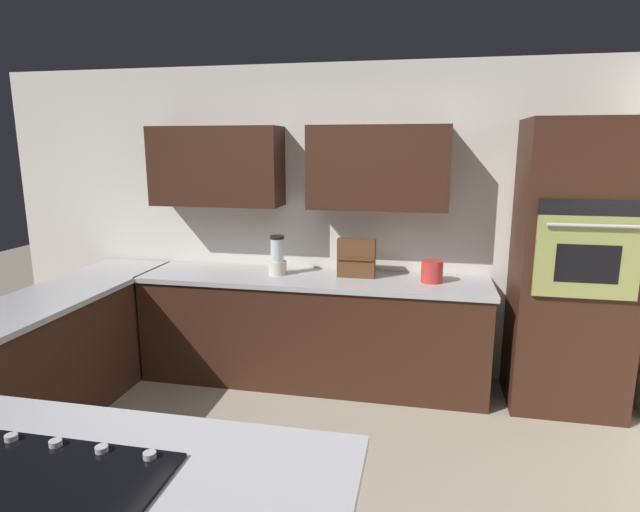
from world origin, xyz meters
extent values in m
cube|color=white|center=(0.00, -2.10, 1.30)|extent=(6.00, 0.10, 2.60)
cube|color=#381E14|center=(-0.40, -1.88, 1.77)|extent=(1.10, 0.34, 0.65)
cube|color=#381E14|center=(0.95, -1.88, 1.77)|extent=(1.10, 0.34, 0.65)
cube|color=#381E14|center=(0.10, -1.72, 0.43)|extent=(2.80, 0.60, 0.86)
cube|color=#B2B2B7|center=(0.10, -1.72, 0.88)|extent=(2.84, 0.64, 0.04)
cube|color=#381E14|center=(1.82, -0.55, 0.43)|extent=(0.60, 2.90, 0.86)
cube|color=#B2B2B7|center=(1.82, -0.55, 0.88)|extent=(0.64, 2.94, 0.04)
cube|color=#B2B2B7|center=(0.36, 1.07, 0.88)|extent=(1.95, 1.07, 0.04)
cube|color=#381E14|center=(-1.85, -1.72, 1.07)|extent=(0.80, 0.60, 2.13)
cube|color=#939E51|center=(-1.85, -1.41, 1.21)|extent=(0.66, 0.03, 0.56)
cube|color=black|center=(-1.85, -1.39, 1.17)|extent=(0.40, 0.01, 0.26)
cube|color=black|center=(-1.85, -1.41, 1.54)|extent=(0.66, 0.02, 0.11)
cylinder|color=silver|center=(-1.85, -1.37, 1.43)|extent=(0.56, 0.02, 0.02)
cube|color=black|center=(0.36, 1.07, 0.91)|extent=(0.76, 0.56, 0.01)
cylinder|color=#B2B2B7|center=(0.09, 0.84, 0.92)|extent=(0.04, 0.04, 0.02)
cylinder|color=#B2B2B7|center=(0.27, 0.84, 0.92)|extent=(0.04, 0.04, 0.02)
cylinder|color=#B2B2B7|center=(0.45, 0.84, 0.92)|extent=(0.04, 0.04, 0.02)
cylinder|color=#B2B2B7|center=(0.63, 0.84, 0.92)|extent=(0.04, 0.04, 0.02)
cylinder|color=beige|center=(0.40, -1.76, 0.96)|extent=(0.15, 0.15, 0.11)
cylinder|color=silver|center=(0.40, -1.76, 1.10)|extent=(0.11, 0.11, 0.19)
cylinder|color=black|center=(0.40, -1.76, 1.21)|extent=(0.12, 0.12, 0.03)
cube|color=brown|center=(-0.25, -1.80, 1.06)|extent=(0.30, 0.10, 0.31)
cube|color=brown|center=(-0.25, -1.75, 1.06)|extent=(0.29, 0.02, 0.02)
cylinder|color=red|center=(-0.85, -1.76, 0.98)|extent=(0.17, 0.17, 0.17)
camera|label=1|loc=(-0.78, 2.26, 1.94)|focal=29.12mm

